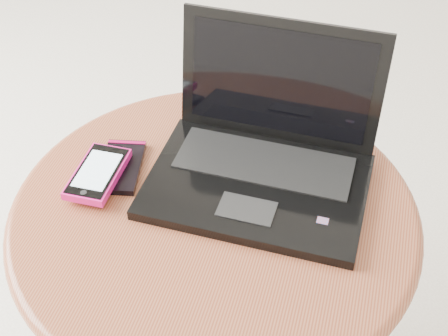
# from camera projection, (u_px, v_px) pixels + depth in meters

# --- Properties ---
(table) EXTENTS (0.60, 0.60, 0.47)m
(table) POSITION_uv_depth(u_px,v_px,m) (215.00, 252.00, 0.99)
(table) COLOR #592A11
(table) RESTS_ON ground
(laptop) EXTENTS (0.32, 0.26, 0.21)m
(laptop) POSITION_uv_depth(u_px,v_px,m) (264.00, 155.00, 0.94)
(laptop) COLOR black
(laptop) RESTS_ON table
(phone_black) EXTENTS (0.08, 0.12, 0.01)m
(phone_black) POSITION_uv_depth(u_px,v_px,m) (121.00, 166.00, 0.97)
(phone_black) COLOR black
(phone_black) RESTS_ON table
(phone_pink) EXTENTS (0.07, 0.12, 0.01)m
(phone_pink) POSITION_uv_depth(u_px,v_px,m) (98.00, 173.00, 0.94)
(phone_pink) COLOR #D81575
(phone_pink) RESTS_ON phone_black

